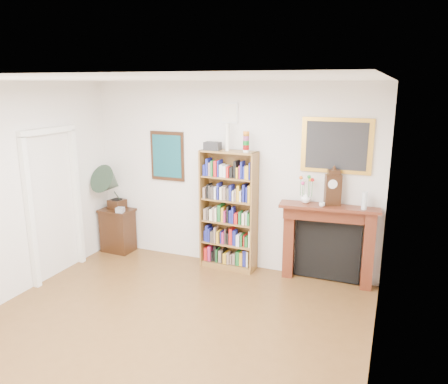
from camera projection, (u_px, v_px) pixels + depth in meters
The scene contains 15 objects.
room at pixel (140, 225), 4.34m from camera, with size 4.51×5.01×2.81m.
door_casing at pixel (54, 192), 6.25m from camera, with size 0.08×1.02×2.17m.
teal_poster at pixel (167, 156), 6.89m from camera, with size 0.58×0.04×0.78m.
small_picture at pixel (229, 113), 6.34m from camera, with size 0.26×0.04×0.30m.
gilt_painting at pixel (336, 146), 5.88m from camera, with size 0.95×0.04×0.75m.
bookshelf at pixel (228, 204), 6.51m from camera, with size 0.85×0.33×2.09m.
side_cabinet at pixel (118, 230), 7.34m from camera, with size 0.54×0.39×0.73m, color black.
fireplace at pixel (328, 237), 6.13m from camera, with size 1.38×0.46×1.14m.
gramophone at pixel (111, 184), 7.10m from camera, with size 0.56×0.66×0.78m.
cd_stack at pixel (120, 210), 7.07m from camera, with size 0.12×0.12×0.08m, color #A8A7B3.
mantel_clock at pixel (333, 188), 5.93m from camera, with size 0.24×0.19×0.49m.
flower_vase at pixel (306, 198), 6.09m from camera, with size 0.14×0.14×0.15m, color white.
teacup at pixel (322, 204), 5.91m from camera, with size 0.08×0.08×0.06m, color white.
bottle_left at pixel (364, 201), 5.76m from camera, with size 0.07×0.07×0.24m, color silver.
bottle_right at pixel (365, 201), 5.81m from camera, with size 0.06×0.06×0.20m, color silver.
Camera 1 is at (2.31, -3.53, 2.77)m, focal length 35.00 mm.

